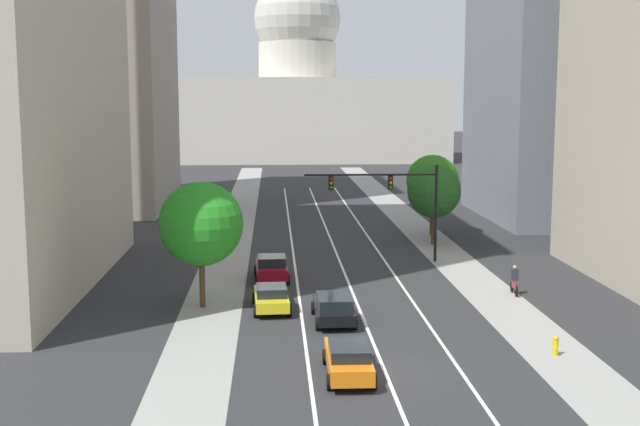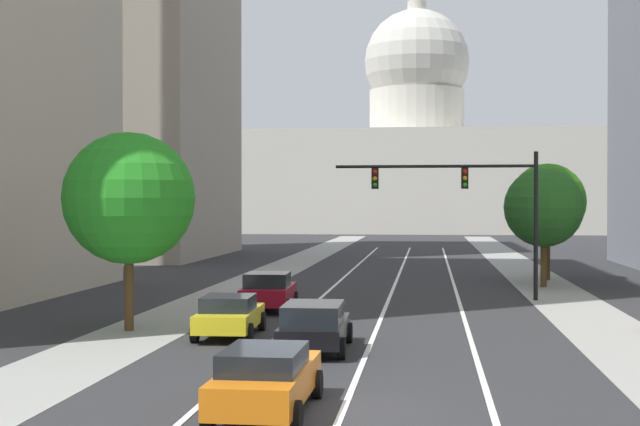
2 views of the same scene
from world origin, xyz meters
name	(u,v)px [view 2 (image 2 of 2)]	position (x,y,z in m)	size (l,w,h in m)	color
ground_plane	(401,271)	(0.00, 40.00, 0.00)	(400.00, 400.00, 0.00)	#2B2B2D
sidewalk_left	(266,276)	(-7.95, 35.00, 0.01)	(3.29, 130.00, 0.01)	gray
sidewalk_right	(535,278)	(7.95, 35.00, 0.01)	(3.29, 130.00, 0.01)	gray
lane_stripe_left	(326,293)	(-3.16, 25.00, 0.01)	(0.16, 90.00, 0.01)	white
lane_stripe_center	(391,294)	(0.00, 25.00, 0.01)	(0.16, 90.00, 0.01)	white
lane_stripe_right	(457,294)	(3.16, 25.00, 0.01)	(0.16, 90.00, 0.01)	white
capitol_building	(417,159)	(0.00, 117.71, 10.85)	(52.49, 23.21, 34.19)	beige
car_yellow	(229,315)	(-4.73, 10.23, 0.72)	(2.11, 4.40, 1.38)	yellow
car_orange	(266,378)	(-1.58, -0.55, 0.76)	(1.97, 4.69, 1.43)	orange
car_crimson	(268,291)	(-4.73, 17.62, 0.80)	(2.24, 4.34, 1.57)	maroon
car_black	(314,325)	(-1.57, 7.63, 0.78)	(2.12, 4.64, 1.47)	black
traffic_signal_mast	(470,194)	(3.68, 22.78, 4.81)	(9.18, 0.39, 6.73)	black
street_tree_mid_right	(548,202)	(8.53, 33.96, 4.47)	(4.34, 4.34, 6.65)	#51381E
street_tree_mid_left	(129,198)	(-8.47, 11.16, 4.58)	(4.56, 4.56, 6.87)	#51381E
street_tree_far_right	(544,208)	(7.77, 29.44, 4.16)	(4.14, 4.14, 6.24)	#51381E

